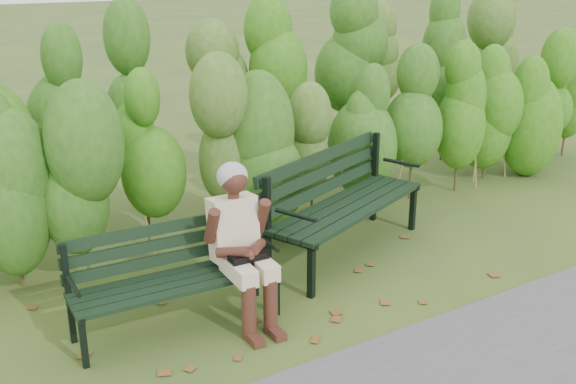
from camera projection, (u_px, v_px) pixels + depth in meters
ground at (310, 287)px, 5.70m from camera, size 80.00×80.00×0.00m
hedge_band at (209, 102)px, 6.78m from camera, size 11.04×1.67×2.42m
leaf_litter at (309, 287)px, 5.69m from camera, size 5.40×2.21×0.01m
bench_left at (172, 269)px, 4.99m from camera, size 1.56×0.57×0.77m
bench_right at (338, 195)px, 6.22m from camera, size 1.99×1.27×0.95m
seated_woman at (241, 236)px, 5.01m from camera, size 0.51×0.74×1.22m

